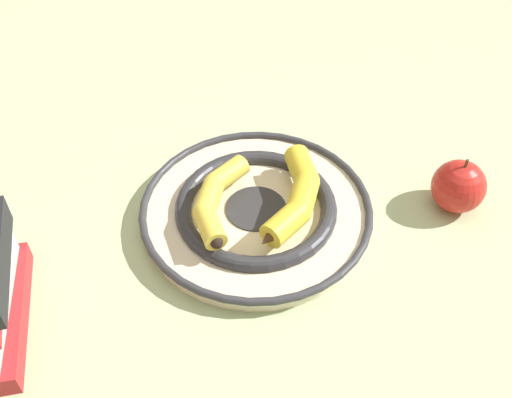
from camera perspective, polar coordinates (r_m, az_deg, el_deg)
The scene contains 5 objects.
ground_plane at distance 0.87m, azimuth -0.51°, elevation -0.19°, with size 2.80×2.80×0.00m, color #B2C693.
decorative_bowl at distance 0.84m, azimuth -0.00°, elevation -1.08°, with size 0.32×0.32×0.04m.
banana_a at distance 0.81m, azimuth -3.81°, elevation 0.19°, with size 0.17×0.08×0.03m.
banana_b at distance 0.80m, azimuth 3.88°, elevation 0.18°, with size 0.19×0.08×0.04m.
apple at distance 0.89m, azimuth 18.73°, elevation 1.15°, with size 0.08×0.08×0.09m.
Camera 1 is at (0.54, 0.27, 0.63)m, focal length 42.00 mm.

